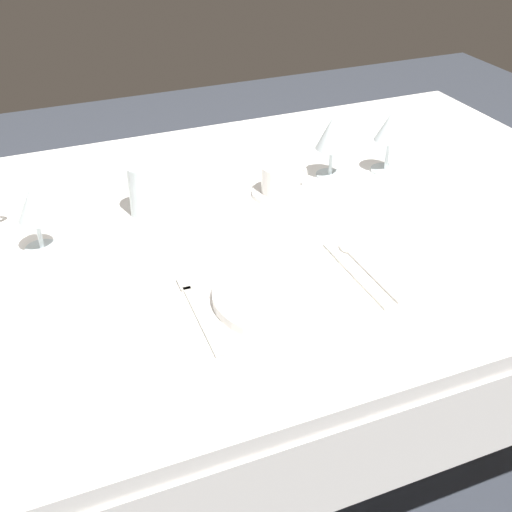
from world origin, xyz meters
name	(u,v)px	position (x,y,z in m)	size (l,w,h in m)	color
ground_plane	(239,469)	(0.00, 0.00, 0.00)	(6.00, 6.00, 0.00)	#383D47
dining_table	(235,260)	(0.00, 0.00, 0.66)	(1.80, 1.11, 0.74)	white
dinner_plate	(283,295)	(-0.01, -0.27, 0.75)	(0.25, 0.25, 0.02)	white
fork_outer	(198,311)	(-0.16, -0.25, 0.74)	(0.03, 0.23, 0.00)	beige
dinner_knife	(357,276)	(0.14, -0.26, 0.74)	(0.02, 0.23, 0.00)	beige
spoon_soup	(362,264)	(0.17, -0.23, 0.74)	(0.03, 0.22, 0.01)	beige
saucer_right	(280,193)	(0.15, 0.09, 0.74)	(0.13, 0.13, 0.01)	white
coffee_cup_right	(281,178)	(0.15, 0.09, 0.78)	(0.11, 0.09, 0.06)	white
wine_glass_centre	(34,207)	(-0.38, 0.06, 0.84)	(0.07, 0.07, 0.14)	silver
wine_glass_left	(390,131)	(0.43, 0.11, 0.84)	(0.07, 0.07, 0.15)	silver
wine_glass_right	(332,135)	(0.30, 0.14, 0.84)	(0.08, 0.08, 0.15)	silver
drink_tumbler	(146,193)	(-0.15, 0.12, 0.79)	(0.07, 0.07, 0.11)	silver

